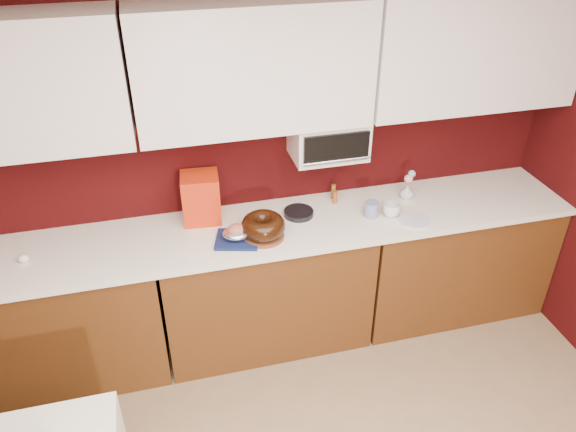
{
  "coord_description": "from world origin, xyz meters",
  "views": [
    {
      "loc": [
        -0.57,
        -0.88,
        2.8
      ],
      "look_at": [
        0.13,
        1.84,
        1.02
      ],
      "focal_mm": 35.0,
      "sensor_mm": 36.0,
      "label": 1
    }
  ],
  "objects_px": {
    "flower_vase": "(407,191)",
    "blue_jar": "(371,209)",
    "toaster_oven": "(328,137)",
    "foil_ham_nest": "(237,233)",
    "pandoro_box": "(201,198)",
    "coffee_mug": "(392,209)",
    "bundt_cake": "(263,226)"
  },
  "relations": [
    {
      "from": "pandoro_box",
      "to": "flower_vase",
      "type": "height_order",
      "value": "pandoro_box"
    },
    {
      "from": "pandoro_box",
      "to": "flower_vase",
      "type": "bearing_deg",
      "value": 1.67
    },
    {
      "from": "foil_ham_nest",
      "to": "pandoro_box",
      "type": "relative_size",
      "value": 0.54
    },
    {
      "from": "foil_ham_nest",
      "to": "blue_jar",
      "type": "relative_size",
      "value": 1.62
    },
    {
      "from": "coffee_mug",
      "to": "blue_jar",
      "type": "bearing_deg",
      "value": 167.9
    },
    {
      "from": "pandoro_box",
      "to": "flower_vase",
      "type": "xyz_separation_m",
      "value": [
        1.34,
        -0.08,
        -0.1
      ]
    },
    {
      "from": "foil_ham_nest",
      "to": "flower_vase",
      "type": "distance_m",
      "value": 1.19
    },
    {
      "from": "toaster_oven",
      "to": "flower_vase",
      "type": "height_order",
      "value": "toaster_oven"
    },
    {
      "from": "bundt_cake",
      "to": "pandoro_box",
      "type": "xyz_separation_m",
      "value": [
        -0.32,
        0.29,
        0.07
      ]
    },
    {
      "from": "pandoro_box",
      "to": "bundt_cake",
      "type": "bearing_deg",
      "value": -36.74
    },
    {
      "from": "toaster_oven",
      "to": "bundt_cake",
      "type": "relative_size",
      "value": 1.72
    },
    {
      "from": "bundt_cake",
      "to": "pandoro_box",
      "type": "distance_m",
      "value": 0.44
    },
    {
      "from": "pandoro_box",
      "to": "coffee_mug",
      "type": "distance_m",
      "value": 1.19
    },
    {
      "from": "flower_vase",
      "to": "blue_jar",
      "type": "bearing_deg",
      "value": -153.94
    },
    {
      "from": "pandoro_box",
      "to": "coffee_mug",
      "type": "bearing_deg",
      "value": -7.53
    },
    {
      "from": "foil_ham_nest",
      "to": "pandoro_box",
      "type": "distance_m",
      "value": 0.35
    },
    {
      "from": "bundt_cake",
      "to": "flower_vase",
      "type": "relative_size",
      "value": 2.46
    },
    {
      "from": "toaster_oven",
      "to": "blue_jar",
      "type": "relative_size",
      "value": 4.35
    },
    {
      "from": "pandoro_box",
      "to": "flower_vase",
      "type": "distance_m",
      "value": 1.35
    },
    {
      "from": "toaster_oven",
      "to": "flower_vase",
      "type": "distance_m",
      "value": 0.69
    },
    {
      "from": "bundt_cake",
      "to": "coffee_mug",
      "type": "height_order",
      "value": "bundt_cake"
    },
    {
      "from": "toaster_oven",
      "to": "flower_vase",
      "type": "bearing_deg",
      "value": -6.7
    },
    {
      "from": "blue_jar",
      "to": "flower_vase",
      "type": "bearing_deg",
      "value": 26.06
    },
    {
      "from": "bundt_cake",
      "to": "pandoro_box",
      "type": "height_order",
      "value": "pandoro_box"
    },
    {
      "from": "bundt_cake",
      "to": "flower_vase",
      "type": "xyz_separation_m",
      "value": [
        1.02,
        0.21,
        -0.03
      ]
    },
    {
      "from": "pandoro_box",
      "to": "coffee_mug",
      "type": "relative_size",
      "value": 2.95
    },
    {
      "from": "bundt_cake",
      "to": "coffee_mug",
      "type": "xyz_separation_m",
      "value": [
        0.83,
        0.03,
        -0.03
      ]
    },
    {
      "from": "toaster_oven",
      "to": "foil_ham_nest",
      "type": "relative_size",
      "value": 2.68
    },
    {
      "from": "coffee_mug",
      "to": "toaster_oven",
      "type": "bearing_deg",
      "value": 145.81
    },
    {
      "from": "bundt_cake",
      "to": "flower_vase",
      "type": "height_order",
      "value": "bundt_cake"
    },
    {
      "from": "blue_jar",
      "to": "coffee_mug",
      "type": "bearing_deg",
      "value": -12.1
    },
    {
      "from": "toaster_oven",
      "to": "foil_ham_nest",
      "type": "xyz_separation_m",
      "value": [
        -0.63,
        -0.27,
        -0.42
      ]
    }
  ]
}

